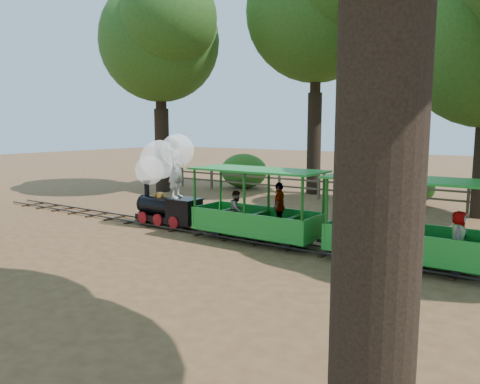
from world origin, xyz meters
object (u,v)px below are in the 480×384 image
Objects in this scene: locomotive at (165,173)px; carriage_front at (258,214)px; fence at (340,188)px; carriage_rear at (406,232)px.

locomotive is 0.81× the size of carriage_front.
fence is (2.68, 7.94, -1.15)m from locomotive.
locomotive is 3.70m from carriage_front.
fence is (-0.90, 8.00, -0.23)m from carriage_front.
carriage_front is 1.00× the size of carriage_rear.
fence is at bearing 71.36° from locomotive.
locomotive is at bearing -108.64° from fence.
carriage_rear is at bearing -58.40° from fence.
carriage_front reaches higher than fence.
locomotive reaches higher than fence.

